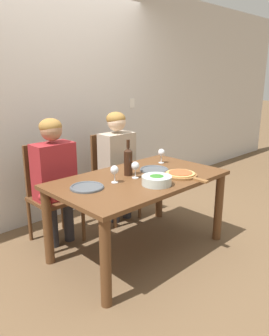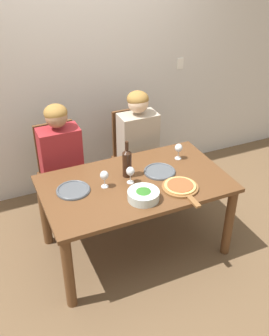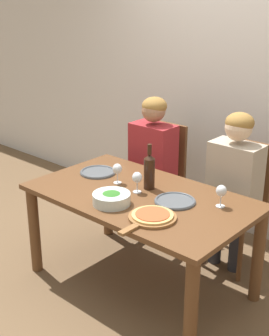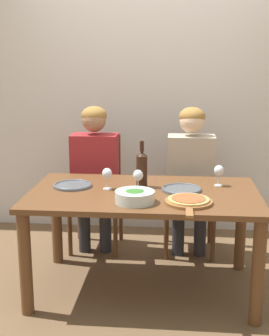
{
  "view_description": "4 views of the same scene",
  "coord_description": "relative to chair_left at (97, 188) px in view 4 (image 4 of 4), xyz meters",
  "views": [
    {
      "loc": [
        -1.98,
        -1.98,
        1.6
      ],
      "look_at": [
        -0.03,
        0.03,
        0.81
      ],
      "focal_mm": 35.0,
      "sensor_mm": 36.0,
      "label": 1
    },
    {
      "loc": [
        -1.12,
        -2.5,
        2.56
      ],
      "look_at": [
        0.03,
        0.09,
        0.8
      ],
      "focal_mm": 42.0,
      "sensor_mm": 36.0,
      "label": 2
    },
    {
      "loc": [
        1.94,
        -2.24,
        2.03
      ],
      "look_at": [
        -0.14,
        0.1,
        0.86
      ],
      "focal_mm": 50.0,
      "sensor_mm": 36.0,
      "label": 3
    },
    {
      "loc": [
        0.21,
        -3.06,
        1.62
      ],
      "look_at": [
        -0.08,
        0.14,
        0.86
      ],
      "focal_mm": 50.0,
      "sensor_mm": 36.0,
      "label": 4
    }
  ],
  "objects": [
    {
      "name": "broccoli_bowl",
      "position": [
        0.42,
        -1.03,
        0.25
      ],
      "size": [
        0.25,
        0.25,
        0.08
      ],
      "color": "silver",
      "rests_on": "dining_table"
    },
    {
      "name": "person_woman",
      "position": [
        -0.0,
        -0.12,
        0.23
      ],
      "size": [
        0.47,
        0.51,
        1.23
      ],
      "color": "#28282D",
      "rests_on": "ground"
    },
    {
      "name": "wine_glass_left",
      "position": [
        0.2,
        -0.75,
        0.31
      ],
      "size": [
        0.07,
        0.07,
        0.15
      ],
      "color": "silver",
      "rests_on": "dining_table"
    },
    {
      "name": "wine_glass_centre",
      "position": [
        0.42,
        -0.78,
        0.31
      ],
      "size": [
        0.07,
        0.07,
        0.15
      ],
      "color": "silver",
      "rests_on": "dining_table"
    },
    {
      "name": "chair_right",
      "position": [
        0.79,
        0.0,
        0.0
      ],
      "size": [
        0.42,
        0.42,
        0.97
      ],
      "color": "brown",
      "rests_on": "ground"
    },
    {
      "name": "pizza_on_board",
      "position": [
        0.76,
        -1.03,
        0.22
      ],
      "size": [
        0.3,
        0.44,
        0.04
      ],
      "color": "brown",
      "rests_on": "dining_table"
    },
    {
      "name": "ground_plane",
      "position": [
        0.46,
        -0.79,
        -0.52
      ],
      "size": [
        40.0,
        40.0,
        0.0
      ],
      "primitive_type": "plane",
      "color": "brown"
    },
    {
      "name": "wine_bottle",
      "position": [
        0.43,
        -0.67,
        0.34
      ],
      "size": [
        0.08,
        0.08,
        0.33
      ],
      "color": "black",
      "rests_on": "dining_table"
    },
    {
      "name": "wine_glass_right",
      "position": [
        0.98,
        -0.59,
        0.31
      ],
      "size": [
        0.07,
        0.07,
        0.15
      ],
      "color": "silver",
      "rests_on": "dining_table"
    },
    {
      "name": "back_wall",
      "position": [
        0.46,
        0.48,
        0.83
      ],
      "size": [
        10.0,
        0.06,
        2.7
      ],
      "color": "silver",
      "rests_on": "ground"
    },
    {
      "name": "chair_left",
      "position": [
        0.0,
        0.0,
        0.0
      ],
      "size": [
        0.42,
        0.42,
        0.97
      ],
      "color": "brown",
      "rests_on": "ground"
    },
    {
      "name": "dinner_plate_right",
      "position": [
        0.71,
        -0.73,
        0.22
      ],
      "size": [
        0.28,
        0.28,
        0.02
      ],
      "color": "#4C5156",
      "rests_on": "dining_table"
    },
    {
      "name": "person_man",
      "position": [
        0.79,
        -0.12,
        0.23
      ],
      "size": [
        0.47,
        0.51,
        1.23
      ],
      "color": "#28282D",
      "rests_on": "ground"
    },
    {
      "name": "dining_table",
      "position": [
        0.46,
        -0.79,
        0.09
      ],
      "size": [
        1.57,
        0.91,
        0.72
      ],
      "color": "brown",
      "rests_on": "ground"
    },
    {
      "name": "dinner_plate_left",
      "position": [
        -0.05,
        -0.7,
        0.22
      ],
      "size": [
        0.28,
        0.28,
        0.02
      ],
      "color": "#4C5156",
      "rests_on": "dining_table"
    }
  ]
}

